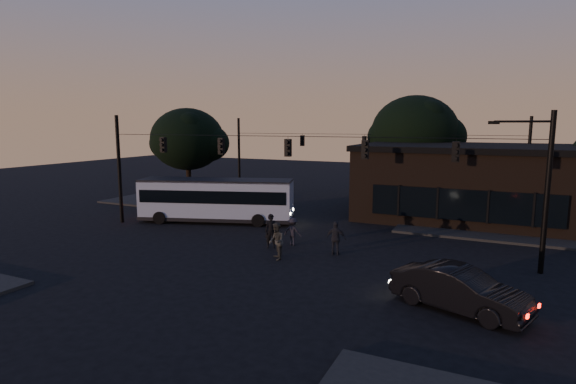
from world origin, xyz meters
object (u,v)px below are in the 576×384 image
at_px(pedestrian_c, 336,238).
at_px(pedestrian_d, 293,231).
at_px(bus, 216,198).
at_px(pedestrian_a, 271,231).
at_px(building, 468,182).
at_px(car, 459,289).
at_px(pedestrian_b, 277,241).

xyz_separation_m(pedestrian_c, pedestrian_d, (-2.88, 0.79, -0.10)).
distance_m(bus, pedestrian_c, 11.22).
bearing_deg(pedestrian_a, building, 26.29).
height_order(building, pedestrian_c, building).
bearing_deg(bus, pedestrian_d, -42.49).
relative_size(car, pedestrian_a, 2.57).
bearing_deg(pedestrian_b, car, 36.58).
bearing_deg(bus, pedestrian_a, -51.87).
distance_m(bus, pedestrian_d, 8.28).
relative_size(bus, pedestrian_a, 5.74).
bearing_deg(pedestrian_d, pedestrian_a, 48.38).
xyz_separation_m(bus, pedestrian_a, (6.66, -4.46, -0.75)).
bearing_deg(pedestrian_a, pedestrian_c, -24.77).
relative_size(building, pedestrian_b, 8.00).
bearing_deg(building, car, -87.20).
relative_size(pedestrian_a, pedestrian_c, 1.06).
height_order(pedestrian_b, pedestrian_d, pedestrian_b).
xyz_separation_m(pedestrian_a, pedestrian_d, (0.83, 1.06, -0.16)).
relative_size(pedestrian_a, pedestrian_d, 1.20).
bearing_deg(pedestrian_d, bus, -27.88).
bearing_deg(bus, car, -46.46).
bearing_deg(bus, building, 11.21).
distance_m(building, pedestrian_d, 15.15).
bearing_deg(pedestrian_a, pedestrian_d, 22.95).
bearing_deg(car, bus, 81.38).
bearing_deg(bus, pedestrian_b, -56.59).
height_order(building, bus, building).
height_order(pedestrian_a, pedestrian_c, pedestrian_a).
xyz_separation_m(pedestrian_b, pedestrian_c, (2.47, 2.10, -0.06)).
relative_size(pedestrian_b, pedestrian_d, 1.20).
distance_m(car, pedestrian_d, 11.01).
bearing_deg(pedestrian_c, building, -121.82).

